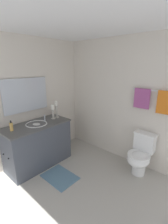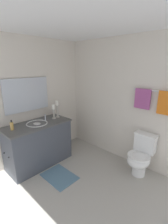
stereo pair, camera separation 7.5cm
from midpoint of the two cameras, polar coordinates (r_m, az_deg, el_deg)
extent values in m
cube|color=#B2ADA3|center=(2.77, -0.61, -27.92)|extent=(3.11, 2.71, 0.02)
cube|color=silver|center=(3.19, 16.01, 3.16)|extent=(3.11, 0.04, 2.45)
cube|color=silver|center=(3.31, -21.01, 3.18)|extent=(0.04, 2.71, 2.45)
cube|color=white|center=(2.05, -0.86, 31.60)|extent=(3.11, 2.71, 0.02)
cube|color=#474C56|center=(3.32, -16.71, -11.34)|extent=(0.55, 1.22, 0.83)
cube|color=#4C4C4C|center=(3.15, -17.35, -4.41)|extent=(0.58, 1.25, 0.03)
sphere|color=black|center=(3.16, -27.60, -13.29)|extent=(0.02, 0.02, 0.02)
sphere|color=black|center=(3.00, -26.17, -14.78)|extent=(0.02, 0.02, 0.02)
ellipsoid|color=white|center=(3.16, -17.29, -5.00)|extent=(0.38, 0.30, 0.11)
torus|color=white|center=(3.14, -17.38, -4.09)|extent=(0.40, 0.40, 0.02)
cylinder|color=silver|center=(3.22, -14.60, -2.15)|extent=(0.02, 0.02, 0.14)
cube|color=silver|center=(3.25, -20.73, 5.69)|extent=(0.02, 0.90, 0.64)
cylinder|color=#B7B2A5|center=(3.43, -10.32, -1.82)|extent=(0.09, 0.09, 0.01)
cylinder|color=#B7B2A5|center=(3.40, -10.43, 0.07)|extent=(0.04, 0.04, 0.25)
cylinder|color=#B7B2A5|center=(3.36, -10.54, 2.20)|extent=(0.08, 0.08, 0.01)
cylinder|color=white|center=(3.35, -10.59, 3.08)|extent=(0.06, 0.06, 0.09)
cylinder|color=#B7B2A5|center=(3.37, -11.59, -2.25)|extent=(0.09, 0.09, 0.01)
cylinder|color=#B7B2A5|center=(3.34, -11.68, -0.82)|extent=(0.04, 0.04, 0.19)
cylinder|color=#B7B2A5|center=(3.31, -11.78, 0.83)|extent=(0.08, 0.08, 0.01)
cylinder|color=white|center=(3.30, -11.83, 1.76)|extent=(0.06, 0.06, 0.10)
cylinder|color=#E5B259|center=(2.97, -25.31, -4.85)|extent=(0.06, 0.06, 0.14)
cylinder|color=black|center=(2.94, -25.52, -3.21)|extent=(0.02, 0.02, 0.04)
cylinder|color=white|center=(3.25, 18.25, -18.80)|extent=(0.24, 0.24, 0.18)
ellipsoid|color=white|center=(3.09, 18.25, -15.75)|extent=(0.38, 0.46, 0.24)
cylinder|color=white|center=(3.05, 18.39, -14.47)|extent=(0.39, 0.39, 0.03)
cube|color=white|center=(3.16, 20.31, -10.25)|extent=(0.36, 0.17, 0.32)
cube|color=white|center=(3.09, 20.63, -7.34)|extent=(0.38, 0.19, 0.03)
cylinder|color=silver|center=(2.93, 23.11, 7.05)|extent=(0.74, 0.02, 0.02)
cube|color=#A54C8C|center=(3.01, 19.36, 4.59)|extent=(0.28, 0.03, 0.35)
cube|color=orange|center=(2.89, 26.02, 3.09)|extent=(0.21, 0.03, 0.39)
cube|color=slate|center=(3.10, -9.43, -21.98)|extent=(0.60, 0.44, 0.02)
camera|label=1|loc=(0.04, -90.76, -0.23)|focal=25.46mm
camera|label=2|loc=(0.04, 89.24, 0.23)|focal=25.46mm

